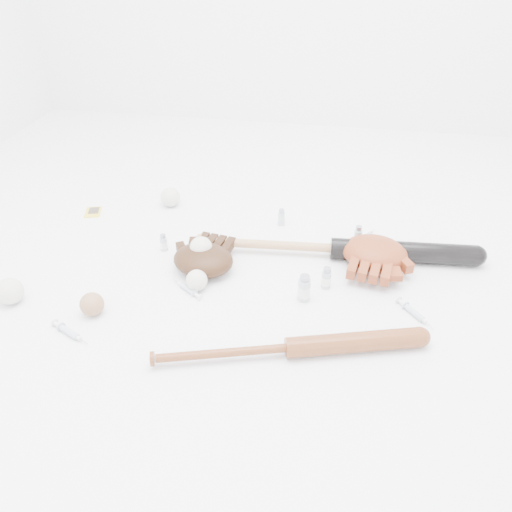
% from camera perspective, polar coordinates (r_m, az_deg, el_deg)
% --- Properties ---
extents(bat_dark, '(1.02, 0.15, 0.07)m').
position_cam_1_polar(bat_dark, '(1.76, 8.90, 0.88)').
color(bat_dark, black).
rests_on(bat_dark, ground).
extents(bat_wood, '(0.77, 0.28, 0.06)m').
position_cam_1_polar(bat_wood, '(1.38, 3.77, -10.42)').
color(bat_wood, brown).
rests_on(bat_wood, ground).
extents(glove_dark, '(0.28, 0.28, 0.09)m').
position_cam_1_polar(glove_dark, '(1.68, -6.05, -0.40)').
color(glove_dark, '#321C0D').
rests_on(glove_dark, ground).
extents(glove_tan, '(0.30, 0.30, 0.10)m').
position_cam_1_polar(glove_tan, '(1.74, 13.41, 0.41)').
color(glove_tan, maroon).
rests_on(glove_tan, ground).
extents(trading_card, '(0.08, 0.10, 0.00)m').
position_cam_1_polar(trading_card, '(2.13, -18.14, 4.79)').
color(trading_card, yellow).
rests_on(trading_card, ground).
extents(pedestal, '(0.08, 0.08, 0.04)m').
position_cam_1_polar(pedestal, '(1.71, -6.18, -0.65)').
color(pedestal, white).
rests_on(pedestal, ground).
extents(baseball_on_pedestal, '(0.08, 0.08, 0.08)m').
position_cam_1_polar(baseball_on_pedestal, '(1.68, -6.30, 0.97)').
color(baseball_on_pedestal, beige).
rests_on(baseball_on_pedestal, pedestal).
extents(baseball_left, '(0.08, 0.08, 0.08)m').
position_cam_1_polar(baseball_left, '(1.71, -26.33, -3.63)').
color(baseball_left, beige).
rests_on(baseball_left, ground).
extents(baseball_upper, '(0.08, 0.08, 0.08)m').
position_cam_1_polar(baseball_upper, '(2.09, -9.77, 6.66)').
color(baseball_upper, beige).
rests_on(baseball_upper, ground).
extents(baseball_mid, '(0.07, 0.07, 0.07)m').
position_cam_1_polar(baseball_mid, '(1.60, -6.79, -2.77)').
color(baseball_mid, beige).
rests_on(baseball_mid, ground).
extents(baseball_aged, '(0.07, 0.07, 0.07)m').
position_cam_1_polar(baseball_aged, '(1.58, -18.24, -5.25)').
color(baseball_aged, '#976B48').
rests_on(baseball_aged, ground).
extents(syringe_0, '(0.16, 0.10, 0.02)m').
position_cam_1_polar(syringe_0, '(1.54, -20.58, -8.15)').
color(syringe_0, '#ADBCC6').
rests_on(syringe_0, ground).
extents(syringe_1, '(0.14, 0.11, 0.02)m').
position_cam_1_polar(syringe_1, '(1.61, -7.81, -3.74)').
color(syringe_1, '#ADBCC6').
rests_on(syringe_1, ground).
extents(syringe_2, '(0.09, 0.13, 0.02)m').
position_cam_1_polar(syringe_2, '(1.90, 12.44, 2.15)').
color(syringe_2, '#ADBCC6').
rests_on(syringe_2, ground).
extents(syringe_3, '(0.12, 0.14, 0.02)m').
position_cam_1_polar(syringe_3, '(1.58, 17.62, -6.19)').
color(syringe_3, '#ADBCC6').
rests_on(syringe_3, ground).
extents(vial_0, '(0.03, 0.03, 0.08)m').
position_cam_1_polar(vial_0, '(1.84, 11.58, 2.33)').
color(vial_0, '#B0BAC2').
rests_on(vial_0, ground).
extents(vial_1, '(0.03, 0.03, 0.07)m').
position_cam_1_polar(vial_1, '(1.93, 2.92, 4.46)').
color(vial_1, '#B0BAC2').
rests_on(vial_1, ground).
extents(vial_2, '(0.03, 0.03, 0.08)m').
position_cam_1_polar(vial_2, '(1.61, 8.04, -2.47)').
color(vial_2, '#B0BAC2').
rests_on(vial_2, ground).
extents(vial_3, '(0.04, 0.04, 0.09)m').
position_cam_1_polar(vial_3, '(1.55, 5.52, -3.65)').
color(vial_3, '#B0BAC2').
rests_on(vial_3, ground).
extents(vial_4, '(0.03, 0.03, 0.06)m').
position_cam_1_polar(vial_4, '(1.81, -10.51, 1.54)').
color(vial_4, '#B0BAC2').
rests_on(vial_4, ground).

